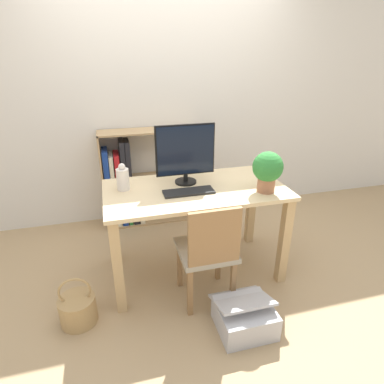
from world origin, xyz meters
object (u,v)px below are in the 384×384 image
object	(u,v)px
vase	(123,178)
basket	(78,309)
monitor	(185,152)
potted_plant	(268,169)
chair	(208,250)
storage_box	(244,316)
bookshelf	(132,185)
keyboard	(189,192)

from	to	relation	value
vase	basket	bearing A→B (deg)	-131.18
basket	monitor	bearing A→B (deg)	28.04
potted_plant	basket	world-z (taller)	potted_plant
chair	storage_box	size ratio (longest dim) A/B	2.09
vase	potted_plant	bearing A→B (deg)	-16.70
basket	storage_box	distance (m)	1.16
potted_plant	storage_box	distance (m)	1.05
monitor	bookshelf	distance (m)	1.12
potted_plant	chair	xyz separation A→B (m)	(-0.51, -0.19, -0.50)
storage_box	potted_plant	bearing A→B (deg)	55.85
keyboard	bookshelf	world-z (taller)	bookshelf
keyboard	bookshelf	bearing A→B (deg)	107.82
monitor	basket	distance (m)	1.38
vase	keyboard	bearing A→B (deg)	-22.05
monitor	potted_plant	bearing A→B (deg)	-31.02
vase	chair	xyz separation A→B (m)	(0.53, -0.50, -0.41)
basket	storage_box	world-z (taller)	basket
potted_plant	storage_box	world-z (taller)	potted_plant
keyboard	chair	xyz separation A→B (m)	(0.06, -0.31, -0.33)
vase	storage_box	distance (m)	1.32
chair	bookshelf	world-z (taller)	bookshelf
monitor	chair	xyz separation A→B (m)	(0.04, -0.52, -0.58)
potted_plant	bookshelf	bearing A→B (deg)	127.33
basket	storage_box	size ratio (longest dim) A/B	0.93
keyboard	potted_plant	distance (m)	0.61
keyboard	potted_plant	size ratio (longest dim) A/B	1.23
vase	storage_box	size ratio (longest dim) A/B	0.53
potted_plant	chair	world-z (taller)	potted_plant
bookshelf	basket	xyz separation A→B (m)	(-0.52, -1.36, -0.33)
bookshelf	storage_box	bearing A→B (deg)	-71.38
monitor	chair	bearing A→B (deg)	-86.02
monitor	keyboard	world-z (taller)	monitor
bookshelf	keyboard	bearing A→B (deg)	-72.18
keyboard	potted_plant	world-z (taller)	potted_plant
monitor	keyboard	xyz separation A→B (m)	(-0.03, -0.20, -0.25)
keyboard	chair	bearing A→B (deg)	-78.57
bookshelf	storage_box	world-z (taller)	bookshelf
keyboard	monitor	bearing A→B (deg)	82.44
chair	monitor	bearing A→B (deg)	90.22
basket	storage_box	bearing A→B (deg)	-17.82
chair	basket	xyz separation A→B (m)	(-0.94, 0.04, -0.35)
keyboard	storage_box	xyz separation A→B (m)	(0.23, -0.63, -0.69)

